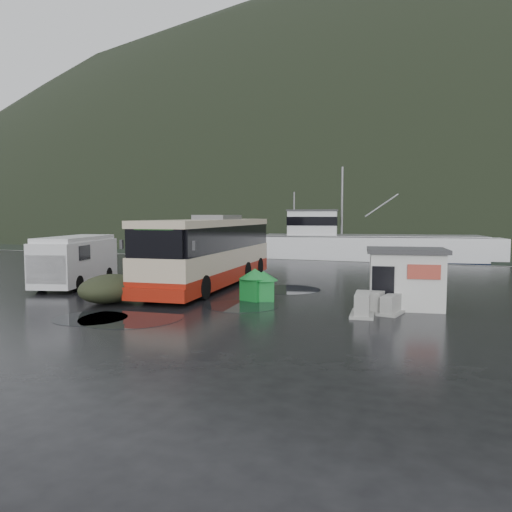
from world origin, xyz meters
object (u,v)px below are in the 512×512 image
at_px(jersey_barrier_b, 379,311).
at_px(white_van, 77,286).
at_px(dome_tent, 110,303).
at_px(fishing_trawler, 371,254).
at_px(ticket_kiosk, 405,308).
at_px(jersey_barrier_c, 362,316).
at_px(coach_bus, 211,285).
at_px(waste_bin_right, 255,300).
at_px(waste_bin_left, 263,301).
at_px(jersey_barrier_a, 391,314).

bearing_deg(jersey_barrier_b, white_van, 174.77).
bearing_deg(dome_tent, fishing_trawler, 78.04).
distance_m(ticket_kiosk, jersey_barrier_c, 2.57).
bearing_deg(ticket_kiosk, coach_bus, 154.19).
bearing_deg(fishing_trawler, dome_tent, -112.87).
relative_size(coach_bus, fishing_trawler, 0.55).
xyz_separation_m(coach_bus, jersey_barrier_b, (9.13, -4.10, 0.00)).
distance_m(white_van, waste_bin_right, 10.33).
bearing_deg(jersey_barrier_b, jersey_barrier_c, -111.69).
bearing_deg(waste_bin_left, fishing_trawler, 88.59).
bearing_deg(ticket_kiosk, white_van, 169.76).
distance_m(jersey_barrier_c, fishing_trawler, 30.37).
bearing_deg(waste_bin_left, jersey_barrier_a, -10.78).
xyz_separation_m(ticket_kiosk, jersey_barrier_b, (-0.90, -1.06, 0.00)).
height_order(white_van, jersey_barrier_b, white_van).
xyz_separation_m(waste_bin_left, ticket_kiosk, (5.87, 0.42, 0.00)).
bearing_deg(jersey_barrier_c, dome_tent, -174.54).
bearing_deg(jersey_barrier_b, dome_tent, -168.95).
relative_size(coach_bus, jersey_barrier_b, 8.03).
height_order(waste_bin_left, jersey_barrier_c, waste_bin_left).
relative_size(jersey_barrier_b, fishing_trawler, 0.07).
xyz_separation_m(ticket_kiosk, fishing_trawler, (-5.17, 27.94, 0.00)).
bearing_deg(fishing_trawler, ticket_kiosk, -90.43).
relative_size(waste_bin_right, jersey_barrier_c, 0.82).
bearing_deg(coach_bus, jersey_barrier_a, -30.22).
bearing_deg(jersey_barrier_c, coach_bus, 148.96).
bearing_deg(fishing_trawler, white_van, -123.30).
bearing_deg(fishing_trawler, jersey_barrier_a, -91.68).
distance_m(white_van, jersey_barrier_c, 15.39).
height_order(waste_bin_left, jersey_barrier_b, waste_bin_left).
height_order(dome_tent, fishing_trawler, fishing_trawler).
distance_m(waste_bin_left, waste_bin_right, 0.37).
height_order(coach_bus, jersey_barrier_c, coach_bus).
distance_m(white_van, fishing_trawler, 29.83).
height_order(dome_tent, jersey_barrier_c, dome_tent).
bearing_deg(dome_tent, ticket_kiosk, 15.15).
xyz_separation_m(waste_bin_right, jersey_barrier_c, (4.88, -1.71, 0.00)).
relative_size(white_van, waste_bin_right, 4.52).
bearing_deg(coach_bus, white_van, -162.85).
relative_size(waste_bin_right, jersey_barrier_b, 0.84).
bearing_deg(white_van, ticket_kiosk, -16.61).
distance_m(waste_bin_left, jersey_barrier_c, 4.85).
xyz_separation_m(white_van, jersey_barrier_a, (16.14, -1.83, 0.00)).
relative_size(white_van, dome_tent, 2.05).
bearing_deg(jersey_barrier_a, coach_bus, 154.98).
relative_size(coach_bus, waste_bin_right, 9.51).
bearing_deg(waste_bin_left, coach_bus, 140.33).
relative_size(jersey_barrier_a, fishing_trawler, 0.06).
bearing_deg(dome_tent, waste_bin_left, 25.10).
bearing_deg(jersey_barrier_c, jersey_barrier_b, 68.31).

